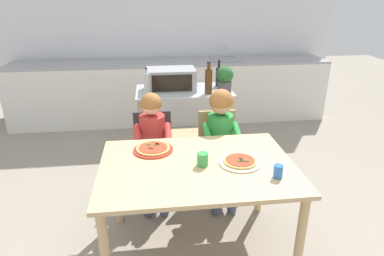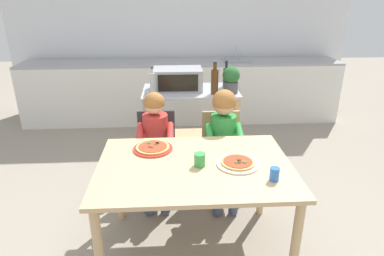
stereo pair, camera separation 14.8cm
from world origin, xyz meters
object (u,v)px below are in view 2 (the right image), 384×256
Objects in this scene: pizza_plate_red_rimmed at (153,148)px; bottle_dark_olive_oil at (215,81)px; dining_chair_left at (157,149)px; dining_table at (195,176)px; child_in_green_shirt at (224,133)px; bottle_tall_green_wine at (226,77)px; potted_herb_plant at (231,79)px; drinking_cup_blue at (274,174)px; bottle_squat_spirits at (153,85)px; pizza_plate_cream at (238,163)px; drinking_cup_green at (200,160)px; dining_chair_right at (221,149)px; child_in_red_shirt at (155,137)px; toaster_oven at (178,79)px; kitchen_island_cart at (191,115)px.

bottle_dark_olive_oil is at bearing 59.29° from pizza_plate_red_rimmed.
dining_chair_left is 2.73× the size of pizza_plate_red_rimmed.
dining_table is 1.65× the size of dining_chair_left.
child_in_green_shirt is (0.30, 0.61, 0.06)m from dining_table.
bottle_tall_green_wine is 1.04× the size of potted_herb_plant.
child_in_green_shirt is at bearing 102.80° from drinking_cup_blue.
bottle_squat_spirits reaches higher than pizza_plate_cream.
pizza_plate_red_rimmed is 3.21× the size of drinking_cup_green.
bottle_dark_olive_oil is 0.40× the size of dining_chair_right.
bottle_tall_green_wine is 0.28× the size of child_in_red_shirt.
dining_chair_right is 9.26× the size of drinking_cup_blue.
pizza_plate_cream is (0.38, -1.44, -0.24)m from toaster_oven.
potted_herb_plant is at bearing 73.67° from dining_chair_right.
bottle_squat_spirits is 0.29× the size of child_in_red_shirt.
dining_table is 0.80m from dining_chair_right.
child_in_green_shirt is 3.52× the size of pizza_plate_red_rimmed.
pizza_plate_red_rimmed is 0.66m from pizza_plate_cream.
bottle_tall_green_wine is 1.61m from dining_table.
dining_chair_left is at bearing 128.09° from drinking_cup_blue.
drinking_cup_blue is at bearing -25.56° from dining_table.
drinking_cup_green is at bearing -104.97° from bottle_tall_green_wine.
potted_herb_plant is 3.12× the size of drinking_cup_blue.
bottle_dark_olive_oil is (0.23, -0.16, 0.42)m from kitchen_island_cart.
child_in_green_shirt is at bearing -3.58° from child_in_red_shirt.
bottle_dark_olive_oil reaches higher than pizza_plate_cream.
dining_chair_left is (0.03, -0.40, -0.50)m from bottle_squat_spirits.
dining_table is 14.44× the size of drinking_cup_green.
toaster_oven is 0.54m from bottle_tall_green_wine.
pizza_plate_cream is (0.00, -0.63, 0.05)m from child_in_green_shirt.
kitchen_island_cart is 0.57m from bottle_tall_green_wine.
pizza_plate_red_rimmed is (0.03, -0.91, -0.25)m from bottle_squat_spirits.
pizza_plate_red_rimmed is at bearing -120.71° from bottle_dark_olive_oil.
potted_herb_plant is 0.34× the size of dining_chair_left.
pizza_plate_red_rimmed is at bearing -120.51° from bottle_tall_green_wine.
toaster_oven is (-0.13, 0.02, 0.40)m from kitchen_island_cart.
potted_herb_plant is at bearing -88.01° from bottle_tall_green_wine.
dining_chair_left is (-0.74, -0.75, -0.49)m from bottle_tall_green_wine.
drinking_cup_green is at bearing -101.27° from bottle_dark_olive_oil.
bottle_squat_spirits is 0.36× the size of dining_chair_right.
bottle_squat_spirits is 0.62m from child_in_red_shirt.
bottle_tall_green_wine is 0.21× the size of dining_table.
drinking_cup_blue reaches higher than dining_table.
toaster_oven reaches higher than drinking_cup_blue.
child_in_red_shirt reaches higher than kitchen_island_cart.
dining_chair_right is 0.84m from drinking_cup_green.
bottle_squat_spirits is at bearing 93.78° from child_in_red_shirt.
bottle_tall_green_wine is 0.95× the size of pizza_plate_red_rimmed.
bottle_tall_green_wine reaches higher than dining_chair_left.
child_in_red_shirt is (0.03, -0.53, -0.33)m from bottle_squat_spirits.
kitchen_island_cart is at bearing 73.06° from pizza_plate_red_rimmed.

